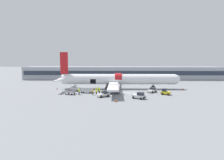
{
  "coord_description": "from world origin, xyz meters",
  "views": [
    {
      "loc": [
        -3.03,
        -47.87,
        8.45
      ],
      "look_at": [
        -4.25,
        4.83,
        2.97
      ],
      "focal_mm": 28.0,
      "sensor_mm": 36.0,
      "label": 1
    }
  ],
  "objects_px": {
    "baggage_tug_rear": "(139,96)",
    "ground_crew_supervisor": "(99,89)",
    "baggage_cart_queued": "(76,89)",
    "ground_crew_marshal": "(93,92)",
    "baggage_tug_lead": "(165,92)",
    "baggage_tug_mid": "(104,94)",
    "ground_crew_driver": "(97,92)",
    "ground_crew_loader_b": "(79,91)",
    "baggage_cart_empty": "(70,92)",
    "ground_crew_loader_a": "(100,91)",
    "airplane": "(116,80)",
    "baggage_tug_spare": "(152,90)",
    "baggage_cart_loading": "(87,91)",
    "ground_crew_helper": "(96,90)"
  },
  "relations": [
    {
      "from": "baggage_tug_lead",
      "to": "ground_crew_marshal",
      "type": "height_order",
      "value": "baggage_tug_lead"
    },
    {
      "from": "ground_crew_driver",
      "to": "ground_crew_helper",
      "type": "distance_m",
      "value": 1.63
    },
    {
      "from": "baggage_tug_spare",
      "to": "ground_crew_supervisor",
      "type": "relative_size",
      "value": 2.12
    },
    {
      "from": "baggage_cart_empty",
      "to": "ground_crew_driver",
      "type": "height_order",
      "value": "ground_crew_driver"
    },
    {
      "from": "ground_crew_driver",
      "to": "baggage_tug_rear",
      "type": "bearing_deg",
      "value": -22.63
    },
    {
      "from": "airplane",
      "to": "ground_crew_driver",
      "type": "distance_m",
      "value": 11.87
    },
    {
      "from": "baggage_tug_lead",
      "to": "ground_crew_driver",
      "type": "bearing_deg",
      "value": -177.75
    },
    {
      "from": "baggage_tug_lead",
      "to": "ground_crew_supervisor",
      "type": "bearing_deg",
      "value": 168.69
    },
    {
      "from": "baggage_tug_rear",
      "to": "baggage_cart_loading",
      "type": "height_order",
      "value": "baggage_tug_rear"
    },
    {
      "from": "ground_crew_supervisor",
      "to": "baggage_cart_queued",
      "type": "bearing_deg",
      "value": 164.93
    },
    {
      "from": "ground_crew_helper",
      "to": "baggage_tug_rear",
      "type": "bearing_deg",
      "value": -29.16
    },
    {
      "from": "ground_crew_loader_b",
      "to": "ground_crew_helper",
      "type": "height_order",
      "value": "ground_crew_loader_b"
    },
    {
      "from": "airplane",
      "to": "ground_crew_supervisor",
      "type": "relative_size",
      "value": 24.69
    },
    {
      "from": "baggage_tug_spare",
      "to": "baggage_cart_queued",
      "type": "distance_m",
      "value": 21.78
    },
    {
      "from": "ground_crew_driver",
      "to": "baggage_cart_empty",
      "type": "bearing_deg",
      "value": 175.97
    },
    {
      "from": "airplane",
      "to": "ground_crew_marshal",
      "type": "bearing_deg",
      "value": -120.65
    },
    {
      "from": "baggage_tug_lead",
      "to": "baggage_tug_spare",
      "type": "height_order",
      "value": "baggage_tug_lead"
    },
    {
      "from": "baggage_tug_lead",
      "to": "ground_crew_driver",
      "type": "xyz_separation_m",
      "value": [
        -17.72,
        -0.7,
        0.21
      ]
    },
    {
      "from": "baggage_tug_spare",
      "to": "ground_crew_helper",
      "type": "relative_size",
      "value": 1.94
    },
    {
      "from": "baggage_cart_loading",
      "to": "baggage_tug_mid",
      "type": "bearing_deg",
      "value": -46.48
    },
    {
      "from": "baggage_cart_queued",
      "to": "ground_crew_marshal",
      "type": "xyz_separation_m",
      "value": [
        5.68,
        -5.88,
        0.33
      ]
    },
    {
      "from": "ground_crew_driver",
      "to": "ground_crew_helper",
      "type": "xyz_separation_m",
      "value": [
        -0.27,
        1.61,
        0.04
      ]
    },
    {
      "from": "baggage_cart_queued",
      "to": "baggage_cart_empty",
      "type": "relative_size",
      "value": 1.18
    },
    {
      "from": "baggage_tug_spare",
      "to": "baggage_cart_empty",
      "type": "relative_size",
      "value": 0.97
    },
    {
      "from": "baggage_tug_mid",
      "to": "ground_crew_loader_a",
      "type": "relative_size",
      "value": 1.97
    },
    {
      "from": "ground_crew_loader_a",
      "to": "ground_crew_driver",
      "type": "relative_size",
      "value": 1.0
    },
    {
      "from": "ground_crew_helper",
      "to": "ground_crew_supervisor",
      "type": "bearing_deg",
      "value": 82.27
    },
    {
      "from": "ground_crew_driver",
      "to": "ground_crew_supervisor",
      "type": "relative_size",
      "value": 1.05
    },
    {
      "from": "airplane",
      "to": "ground_crew_supervisor",
      "type": "bearing_deg",
      "value": -128.63
    },
    {
      "from": "airplane",
      "to": "ground_crew_loader_a",
      "type": "distance_m",
      "value": 10.33
    },
    {
      "from": "airplane",
      "to": "ground_crew_loader_a",
      "type": "xyz_separation_m",
      "value": [
        -4.49,
        -9.08,
        -2.05
      ]
    },
    {
      "from": "baggage_tug_lead",
      "to": "ground_crew_supervisor",
      "type": "relative_size",
      "value": 1.66
    },
    {
      "from": "baggage_cart_empty",
      "to": "ground_crew_supervisor",
      "type": "bearing_deg",
      "value": 28.13
    },
    {
      "from": "baggage_cart_queued",
      "to": "ground_crew_supervisor",
      "type": "relative_size",
      "value": 2.58
    },
    {
      "from": "baggage_tug_spare",
      "to": "ground_crew_loader_b",
      "type": "distance_m",
      "value": 19.99
    },
    {
      "from": "baggage_tug_lead",
      "to": "baggage_tug_mid",
      "type": "relative_size",
      "value": 0.81
    },
    {
      "from": "baggage_cart_loading",
      "to": "baggage_cart_empty",
      "type": "relative_size",
      "value": 1.27
    },
    {
      "from": "baggage_cart_queued",
      "to": "ground_crew_marshal",
      "type": "height_order",
      "value": "ground_crew_marshal"
    },
    {
      "from": "ground_crew_loader_a",
      "to": "ground_crew_driver",
      "type": "height_order",
      "value": "ground_crew_driver"
    },
    {
      "from": "baggage_tug_rear",
      "to": "ground_crew_supervisor",
      "type": "xyz_separation_m",
      "value": [
        -10.23,
        8.53,
        0.16
      ]
    },
    {
      "from": "baggage_cart_loading",
      "to": "ground_crew_supervisor",
      "type": "height_order",
      "value": "ground_crew_supervisor"
    },
    {
      "from": "ground_crew_loader_b",
      "to": "ground_crew_marshal",
      "type": "distance_m",
      "value": 3.58
    },
    {
      "from": "baggage_cart_queued",
      "to": "ground_crew_loader_b",
      "type": "height_order",
      "value": "ground_crew_loader_b"
    },
    {
      "from": "ground_crew_driver",
      "to": "ground_crew_loader_b",
      "type": "bearing_deg",
      "value": 176.44
    },
    {
      "from": "ground_crew_marshal",
      "to": "baggage_tug_rear",
      "type": "bearing_deg",
      "value": -21.51
    },
    {
      "from": "ground_crew_loader_a",
      "to": "ground_crew_supervisor",
      "type": "height_order",
      "value": "ground_crew_loader_a"
    },
    {
      "from": "airplane",
      "to": "ground_crew_marshal",
      "type": "height_order",
      "value": "airplane"
    },
    {
      "from": "baggage_cart_queued",
      "to": "baggage_cart_empty",
      "type": "height_order",
      "value": "baggage_cart_empty"
    },
    {
      "from": "ground_crew_helper",
      "to": "baggage_tug_lead",
      "type": "bearing_deg",
      "value": -2.9
    },
    {
      "from": "baggage_tug_rear",
      "to": "baggage_cart_empty",
      "type": "xyz_separation_m",
      "value": [
        -17.23,
        4.79,
        -0.1
      ]
    }
  ]
}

